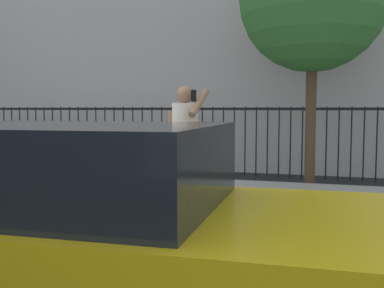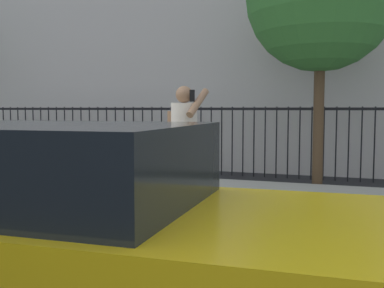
% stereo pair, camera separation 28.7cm
% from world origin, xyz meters
% --- Properties ---
extents(ground_plane, '(60.00, 60.00, 0.00)m').
position_xyz_m(ground_plane, '(0.00, 0.00, 0.00)').
color(ground_plane, black).
extents(sidewalk, '(28.00, 4.40, 0.15)m').
position_xyz_m(sidewalk, '(0.00, 2.20, 0.07)').
color(sidewalk, '#9E9B93').
rests_on(sidewalk, ground).
extents(iron_fence, '(12.03, 0.04, 1.60)m').
position_xyz_m(iron_fence, '(0.00, 5.90, 1.02)').
color(iron_fence, black).
rests_on(iron_fence, ground).
extents(taxi_yellow, '(4.28, 2.01, 1.45)m').
position_xyz_m(taxi_yellow, '(1.78, -1.69, 0.70)').
color(taxi_yellow, yellow).
rests_on(taxi_yellow, ground).
extents(pedestrian_on_phone, '(0.68, 0.50, 1.70)m').
position_xyz_m(pedestrian_on_phone, '(1.46, 1.23, 1.14)').
color(pedestrian_on_phone, '#936B4C').
rests_on(pedestrian_on_phone, sidewalk).
extents(street_bench, '(1.60, 0.45, 0.95)m').
position_xyz_m(street_bench, '(-3.36, 3.46, 0.65)').
color(street_bench, brown).
rests_on(street_bench, sidewalk).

